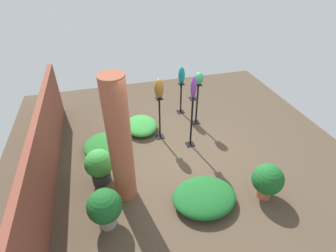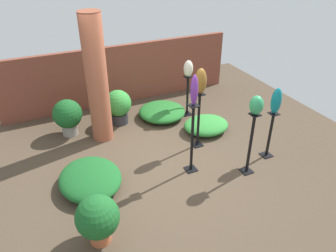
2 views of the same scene
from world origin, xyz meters
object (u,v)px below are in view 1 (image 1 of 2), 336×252
object	(u,v)px
art_vase_ivory	(104,97)
potted_plant_back_center	(105,207)
pedestal_jade	(197,106)
art_vase_teal	(182,75)
pedestal_bronze	(160,120)
potted_plant_mid_right	(99,165)
art_vase_violet	(194,88)
art_vase_bronze	(159,89)
brick_pillar	(120,144)
pedestal_teal	(181,100)
potted_plant_front_left	(267,180)
pedestal_ivory	(108,122)
art_vase_jade	(199,79)
pedestal_violet	(191,125)

from	to	relation	value
art_vase_ivory	potted_plant_back_center	xyz separation A→B (m)	(-2.62, 0.26, -0.68)
pedestal_jade	art_vase_teal	size ratio (longest dim) A/B	2.39
pedestal_bronze	potted_plant_mid_right	bearing A→B (deg)	126.69
art_vase_violet	art_vase_ivory	bearing A→B (deg)	64.29
art_vase_bronze	potted_plant_back_center	bearing A→B (deg)	146.22
brick_pillar	pedestal_teal	size ratio (longest dim) A/B	2.77
brick_pillar	potted_plant_mid_right	size ratio (longest dim) A/B	3.29
potted_plant_front_left	pedestal_teal	bearing A→B (deg)	10.79
brick_pillar	pedestal_ivory	size ratio (longest dim) A/B	2.69
art_vase_bronze	potted_plant_back_center	xyz separation A→B (m)	(-2.21, 1.48, -0.92)
pedestal_teal	potted_plant_mid_right	xyz separation A→B (m)	(-2.15, 2.38, 0.01)
art_vase_jade	potted_plant_mid_right	distance (m)	3.16
art_vase_teal	potted_plant_mid_right	xyz separation A→B (m)	(-2.15, 2.38, -0.73)
pedestal_teal	art_vase_ivory	distance (m)	2.29
art_vase_teal	pedestal_jade	bearing A→B (deg)	-159.37
art_vase_violet	potted_plant_mid_right	distance (m)	2.52
art_vase_ivory	art_vase_jade	distance (m)	2.34
art_vase_ivory	potted_plant_mid_right	bearing A→B (deg)	169.21
art_vase_violet	potted_plant_front_left	size ratio (longest dim) A/B	0.69
art_vase_bronze	art_vase_ivory	bearing A→B (deg)	71.54
pedestal_jade	pedestal_teal	xyz separation A→B (m)	(0.64, 0.24, -0.12)
pedestal_bronze	art_vase_jade	size ratio (longest dim) A/B	3.53
potted_plant_mid_right	pedestal_jade	bearing A→B (deg)	-60.02
pedestal_bronze	pedestal_jade	bearing A→B (deg)	-70.94
art_vase_violet	pedestal_jade	bearing A→B (deg)	-27.91
art_vase_violet	art_vase_teal	xyz separation A→B (m)	(1.51, -0.22, -0.40)
art_vase_bronze	art_vase_violet	bearing A→B (deg)	-127.34
pedestal_jade	art_vase_bronze	size ratio (longest dim) A/B	2.38
potted_plant_mid_right	pedestal_bronze	bearing A→B (deg)	-53.31
art_vase_bronze	art_vase_teal	xyz separation A→B (m)	(1.02, -0.86, -0.22)
potted_plant_mid_right	art_vase_teal	bearing A→B (deg)	-47.93
brick_pillar	art_vase_ivory	distance (m)	2.04
art_vase_jade	pedestal_jade	bearing A→B (deg)	-90.00
art_vase_violet	art_vase_bronze	size ratio (longest dim) A/B	1.06
pedestal_jade	potted_plant_mid_right	world-z (taller)	pedestal_jade
pedestal_violet	potted_plant_front_left	size ratio (longest dim) A/B	1.74
pedestal_violet	potted_plant_mid_right	world-z (taller)	pedestal_violet
potted_plant_front_left	pedestal_bronze	bearing A→B (deg)	32.58
pedestal_teal	potted_plant_front_left	world-z (taller)	pedestal_teal
art_vase_jade	brick_pillar	bearing A→B (deg)	132.62
potted_plant_back_center	pedestal_jade	bearing A→B (deg)	-44.88
art_vase_ivory	pedestal_teal	bearing A→B (deg)	-73.71
art_vase_violet	art_vase_teal	size ratio (longest dim) A/B	1.07
pedestal_bronze	pedestal_violet	bearing A→B (deg)	-127.34
art_vase_bronze	potted_plant_front_left	size ratio (longest dim) A/B	0.65
pedestal_bronze	art_vase_teal	distance (m)	1.48
pedestal_violet	pedestal_ivory	distance (m)	2.08
pedestal_teal	art_vase_violet	world-z (taller)	art_vase_violet
pedestal_bronze	art_vase_jade	distance (m)	1.42
potted_plant_front_left	potted_plant_mid_right	bearing A→B (deg)	67.92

